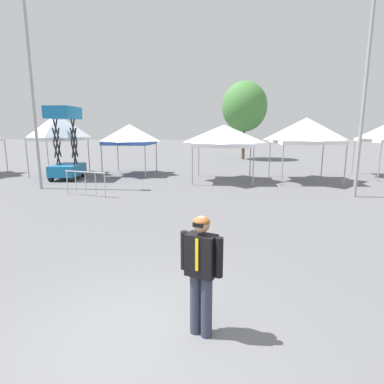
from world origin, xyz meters
name	(u,v)px	position (x,y,z in m)	size (l,w,h in m)	color
ground_plane	(139,341)	(0.00, 0.00, 0.00)	(140.00, 140.00, 0.00)	slate
canopy_tent_center	(58,127)	(-8.62, 15.49, 2.93)	(3.06, 3.06, 3.72)	#9E9EA3
canopy_tent_behind_left	(130,134)	(-4.31, 16.00, 2.49)	(2.96, 2.96, 3.11)	#9E9EA3
canopy_tent_behind_right	(224,136)	(1.44, 13.88, 2.49)	(3.38, 3.38, 3.06)	#9E9EA3
canopy_tent_left_of_center	(306,131)	(5.85, 14.17, 2.75)	(3.44, 3.44, 3.44)	#9E9EA3
scissor_lift	(67,158)	(-7.43, 13.87, 1.22)	(1.52, 2.37, 4.04)	black
person_foreground	(201,268)	(0.85, 0.23, 1.03)	(0.60, 0.39, 1.78)	#33384C
light_pole_near_lift	(31,77)	(-7.44, 10.96, 5.20)	(0.36, 0.36, 9.25)	#9E9EA3
light_pole_opposite_side	(368,57)	(6.99, 10.14, 5.67)	(0.36, 0.36, 10.18)	#9E9EA3
tree_behind_tents_center	(245,107)	(3.51, 26.32, 4.71)	(4.03, 4.03, 6.94)	brown
crowd_barrier_mid_lot	(85,179)	(-4.58, 9.46, 0.75)	(2.03, 0.65, 1.08)	#B7BABF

